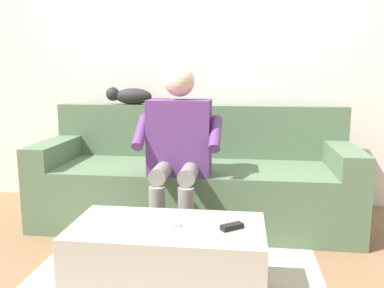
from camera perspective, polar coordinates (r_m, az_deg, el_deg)
The scene contains 9 objects.
ground_plane at distance 2.58m, azimuth -1.63°, elevation -16.31°, with size 8.00×8.00×0.00m, color #846042.
back_wall at distance 3.59m, azimuth 1.47°, elevation 14.11°, with size 5.05×0.06×2.80m, color silver.
couch at distance 3.14m, azimuth 0.36°, elevation -5.47°, with size 2.36×0.81×0.88m.
coffee_table at distance 2.12m, azimuth -3.44°, elevation -16.35°, with size 0.96×0.49×0.40m.
person_solo_seated at distance 2.69m, azimuth -1.93°, elevation 0.06°, with size 0.57×0.51×1.19m.
cat_on_backrest at distance 3.42m, azimuth -8.75°, elevation 6.72°, with size 0.54×0.14×0.15m.
remote_black at distance 2.00m, azimuth 5.64°, elevation -11.49°, with size 0.11×0.04×0.03m, color black.
remote_white at distance 2.07m, azimuth -2.70°, elevation -10.76°, with size 0.14×0.04×0.02m, color white.
floor_rug at distance 2.33m, azimuth -2.75°, elevation -19.26°, with size 1.66×1.71×0.01m, color #B7AD93.
Camera 1 is at (-0.36, 2.88, 1.14)m, focal length 37.90 mm.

